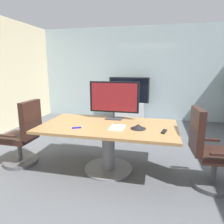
# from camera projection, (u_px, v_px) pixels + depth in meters

# --- Properties ---
(ground_plane) EXTENTS (7.79, 7.79, 0.00)m
(ground_plane) POSITION_uv_depth(u_px,v_px,m) (116.00, 167.00, 3.35)
(ground_plane) COLOR #515459
(wall_back_glass_partition) EXTENTS (6.27, 0.10, 2.80)m
(wall_back_glass_partition) POSITION_uv_depth(u_px,v_px,m) (139.00, 74.00, 6.28)
(wall_back_glass_partition) COLOR #9EB2B7
(wall_back_glass_partition) RESTS_ON ground
(conference_table) EXTENTS (2.06, 1.13, 0.74)m
(conference_table) POSITION_uv_depth(u_px,v_px,m) (108.00, 136.00, 3.15)
(conference_table) COLOR olive
(conference_table) RESTS_ON ground
(office_chair_left) EXTENTS (0.60, 0.57, 1.09)m
(office_chair_left) POSITION_uv_depth(u_px,v_px,m) (23.00, 138.00, 3.36)
(office_chair_left) COLOR #4C4C51
(office_chair_left) RESTS_ON ground
(office_chair_right) EXTENTS (0.61, 0.59, 1.09)m
(office_chair_right) POSITION_uv_depth(u_px,v_px,m) (208.00, 155.00, 2.73)
(office_chair_right) COLOR #4C4C51
(office_chair_right) RESTS_ON ground
(tv_monitor) EXTENTS (0.84, 0.18, 0.64)m
(tv_monitor) POSITION_uv_depth(u_px,v_px,m) (114.00, 98.00, 3.40)
(tv_monitor) COLOR #333338
(tv_monitor) RESTS_ON conference_table
(wall_display_unit) EXTENTS (1.20, 0.36, 1.31)m
(wall_display_unit) POSITION_uv_depth(u_px,v_px,m) (129.00, 106.00, 6.20)
(wall_display_unit) COLOR #B7BABC
(wall_display_unit) RESTS_ON ground
(conference_phone) EXTENTS (0.22, 0.22, 0.07)m
(conference_phone) POSITION_uv_depth(u_px,v_px,m) (138.00, 127.00, 2.92)
(conference_phone) COLOR black
(conference_phone) RESTS_ON conference_table
(remote_control) EXTENTS (0.09, 0.18, 0.02)m
(remote_control) POSITION_uv_depth(u_px,v_px,m) (164.00, 131.00, 2.77)
(remote_control) COLOR black
(remote_control) RESTS_ON conference_table
(whiteboard_marker) EXTENTS (0.12, 0.08, 0.02)m
(whiteboard_marker) POSITION_uv_depth(u_px,v_px,m) (77.00, 128.00, 2.94)
(whiteboard_marker) COLOR #1919A5
(whiteboard_marker) RESTS_ON conference_table
(paper_notepad) EXTENTS (0.22, 0.30, 0.01)m
(paper_notepad) POSITION_uv_depth(u_px,v_px,m) (117.00, 128.00, 2.97)
(paper_notepad) COLOR white
(paper_notepad) RESTS_ON conference_table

